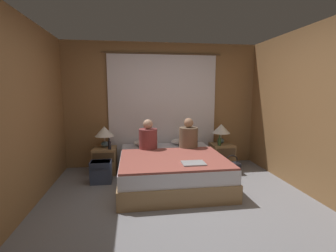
{
  "coord_description": "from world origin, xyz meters",
  "views": [
    {
      "loc": [
        -0.61,
        -2.92,
        1.56
      ],
      "look_at": [
        0.0,
        1.3,
        0.93
      ],
      "focal_mm": 26.0,
      "sensor_mm": 36.0,
      "label": 1
    }
  ],
  "objects": [
    {
      "name": "wall_right",
      "position": [
        1.99,
        0.0,
        1.25
      ],
      "size": [
        0.06,
        4.24,
        2.5
      ],
      "color": "olive",
      "rests_on": "ground_plane"
    },
    {
      "name": "laptop_on_bed",
      "position": [
        0.24,
        0.38,
        0.52
      ],
      "size": [
        0.33,
        0.25,
        0.02
      ],
      "color": "#9EA0A5",
      "rests_on": "blanket_on_bed"
    },
    {
      "name": "nightstand_left",
      "position": [
        -1.16,
        1.66,
        0.24
      ],
      "size": [
        0.43,
        0.46,
        0.48
      ],
      "color": "#937047",
      "rests_on": "ground_plane"
    },
    {
      "name": "nightstand_right",
      "position": [
        1.16,
        1.66,
        0.24
      ],
      "size": [
        0.43,
        0.46,
        0.48
      ],
      "color": "#937047",
      "rests_on": "ground_plane"
    },
    {
      "name": "lamp_right",
      "position": [
        1.16,
        1.74,
        0.77
      ],
      "size": [
        0.36,
        0.36,
        0.4
      ],
      "color": "slate",
      "rests_on": "nightstand_right"
    },
    {
      "name": "ground_plane",
      "position": [
        0.0,
        0.0,
        0.0
      ],
      "size": [
        16.0,
        16.0,
        0.0
      ],
      "primitive_type": "plane",
      "color": "gray"
    },
    {
      "name": "handbag_on_floor",
      "position": [
        1.2,
        1.26,
        0.11
      ],
      "size": [
        0.3,
        0.19,
        0.36
      ],
      "color": "black",
      "rests_on": "ground_plane"
    },
    {
      "name": "backpack_on_floor",
      "position": [
        -1.17,
        1.15,
        0.21
      ],
      "size": [
        0.35,
        0.28,
        0.38
      ],
      "color": "#333D56",
      "rests_on": "ground_plane"
    },
    {
      "name": "person_right_in_bed",
      "position": [
        0.4,
        1.42,
        0.7
      ],
      "size": [
        0.35,
        0.35,
        0.57
      ],
      "color": "brown",
      "rests_on": "bed"
    },
    {
      "name": "pillow_left",
      "position": [
        -0.37,
        1.77,
        0.54
      ],
      "size": [
        0.48,
        0.32,
        0.12
      ],
      "color": "white",
      "rests_on": "bed"
    },
    {
      "name": "beer_bottle_on_left_stand",
      "position": [
        -1.05,
        1.55,
        0.56
      ],
      "size": [
        0.06,
        0.06,
        0.21
      ],
      "color": "black",
      "rests_on": "nightstand_left"
    },
    {
      "name": "wall_left",
      "position": [
        -1.99,
        0.0,
        1.25
      ],
      "size": [
        0.06,
        4.24,
        2.5
      ],
      "color": "olive",
      "rests_on": "ground_plane"
    },
    {
      "name": "lamp_left",
      "position": [
        -1.16,
        1.74,
        0.77
      ],
      "size": [
        0.36,
        0.36,
        0.4
      ],
      "color": "slate",
      "rests_on": "nightstand_left"
    },
    {
      "name": "person_left_in_bed",
      "position": [
        -0.35,
        1.42,
        0.7
      ],
      "size": [
        0.33,
        0.33,
        0.56
      ],
      "color": "brown",
      "rests_on": "bed"
    },
    {
      "name": "curtain_panel",
      "position": [
        0.0,
        2.03,
        1.14
      ],
      "size": [
        2.39,
        0.03,
        2.29
      ],
      "color": "white",
      "rests_on": "ground_plane"
    },
    {
      "name": "wall_back",
      "position": [
        0.0,
        2.09,
        1.25
      ],
      "size": [
        4.03,
        0.06,
        2.5
      ],
      "color": "olive",
      "rests_on": "ground_plane"
    },
    {
      "name": "blanket_on_bed",
      "position": [
        0.0,
        0.73,
        0.49
      ],
      "size": [
        1.64,
        1.31,
        0.03
      ],
      "color": "#994C42",
      "rests_on": "bed"
    },
    {
      "name": "pillow_right",
      "position": [
        0.37,
        1.77,
        0.54
      ],
      "size": [
        0.48,
        0.32,
        0.12
      ],
      "color": "white",
      "rests_on": "bed"
    },
    {
      "name": "bed",
      "position": [
        0.0,
        1.01,
        0.24
      ],
      "size": [
        1.7,
        1.93,
        0.48
      ],
      "color": "#99754C",
      "rests_on": "ground_plane"
    },
    {
      "name": "beer_bottle_on_right_stand",
      "position": [
        1.05,
        1.55,
        0.56
      ],
      "size": [
        0.07,
        0.07,
        0.2
      ],
      "color": "#2D4C28",
      "rests_on": "nightstand_right"
    }
  ]
}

